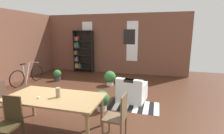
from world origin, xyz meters
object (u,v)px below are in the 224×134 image
object	(u,v)px
dining_table	(55,100)
potted_plant_window	(102,100)
bookshelf_tall	(82,52)
bicycle_second	(28,75)
dining_chair_head_right	(118,115)
potted_plant_corner	(110,78)
dining_chair_near_left	(9,121)
dining_chair_head_left	(3,100)
armchair_white	(132,92)
potted_plant_by_shelf	(57,75)
vase_on_table	(58,92)

from	to	relation	value
dining_table	potted_plant_window	bearing A→B (deg)	60.28
bookshelf_tall	bicycle_second	bearing A→B (deg)	-115.58
dining_chair_head_right	potted_plant_corner	distance (m)	3.52
dining_chair_near_left	bookshelf_tall	world-z (taller)	bookshelf_tall
dining_chair_head_left	bookshelf_tall	xyz separation A→B (m)	(-0.42, 5.26, 0.56)
armchair_white	bicycle_second	distance (m)	4.43
potted_plant_corner	armchair_white	bearing A→B (deg)	-50.76
bookshelf_tall	potted_plant_by_shelf	bearing A→B (deg)	-99.40
bicycle_second	dining_chair_near_left	bearing A→B (deg)	-52.58
armchair_white	potted_plant_by_shelf	xyz separation A→B (m)	(-3.45, 1.33, -0.02)
dining_chair_head_right	potted_plant_by_shelf	world-z (taller)	dining_chair_head_right
dining_table	armchair_white	world-z (taller)	same
dining_chair_head_right	potted_plant_corner	world-z (taller)	dining_chair_head_right
dining_chair_head_right	dining_chair_near_left	size ratio (longest dim) A/B	1.00
vase_on_table	dining_chair_head_right	size ratio (longest dim) A/B	0.21
dining_chair_near_left	armchair_white	world-z (taller)	dining_chair_near_left
dining_chair_near_left	potted_plant_by_shelf	world-z (taller)	dining_chair_near_left
bicycle_second	dining_chair_head_left	bearing A→B (deg)	-57.98
potted_plant_corner	bicycle_second	bearing A→B (deg)	-168.66
vase_on_table	dining_chair_head_right	world-z (taller)	vase_on_table
dining_table	bicycle_second	bearing A→B (deg)	138.89
dining_table	bicycle_second	distance (m)	4.06
dining_chair_head_left	potted_plant_corner	world-z (taller)	dining_chair_head_left
dining_chair_near_left	armchair_white	xyz separation A→B (m)	(1.79, 2.74, -0.23)
dining_table	dining_chair_head_left	world-z (taller)	dining_chair_head_left
potted_plant_window	dining_table	bearing A→B (deg)	-119.72
potted_plant_window	vase_on_table	bearing A→B (deg)	-115.82
vase_on_table	potted_plant_window	bearing A→B (deg)	64.18
bookshelf_tall	potted_plant_window	size ratio (longest dim) A/B	4.02
dining_table	potted_plant_corner	bearing A→B (deg)	85.50
potted_plant_corner	bookshelf_tall	bearing A→B (deg)	136.79
potted_plant_corner	dining_chair_head_left	bearing A→B (deg)	-116.35
dining_chair_head_right	dining_chair_head_left	xyz separation A→B (m)	(-2.77, 0.01, 0.00)
bookshelf_tall	dining_chair_near_left	bearing A→B (deg)	-77.35
bookshelf_tall	potted_plant_corner	bearing A→B (deg)	-43.21
dining_chair_near_left	potted_plant_by_shelf	bearing A→B (deg)	112.23
bookshelf_tall	bicycle_second	size ratio (longest dim) A/B	1.28
bicycle_second	potted_plant_by_shelf	distance (m)	1.15
dining_chair_near_left	vase_on_table	bearing A→B (deg)	52.44
dining_chair_head_right	potted_plant_by_shelf	distance (m)	4.85
dining_chair_head_right	dining_chair_near_left	distance (m)	1.98
vase_on_table	potted_plant_corner	size ratio (longest dim) A/B	0.35
bookshelf_tall	armchair_white	bearing A→B (deg)	-46.03
potted_plant_by_shelf	dining_chair_head_left	bearing A→B (deg)	-77.59
dining_table	armchair_white	size ratio (longest dim) A/B	2.22
potted_plant_corner	dining_chair_near_left	bearing A→B (deg)	-100.08
dining_table	bookshelf_tall	bearing A→B (deg)	108.91
dining_chair_head_left	bicycle_second	size ratio (longest dim) A/B	0.56
dining_chair_head_right	bicycle_second	world-z (taller)	dining_chair_head_right
vase_on_table	dining_chair_head_right	distance (m)	1.33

